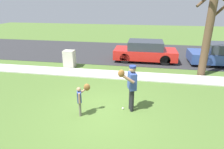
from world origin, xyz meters
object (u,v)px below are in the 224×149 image
object	(u,v)px
person_child	(81,96)
utility_cabinet	(69,59)
person_adult	(131,83)
street_tree_near	(210,21)
baseball	(123,108)
parked_hatchback_red	(145,51)

from	to	relation	value
person_child	utility_cabinet	xyz separation A→B (m)	(-2.37, 4.86, -0.20)
person_adult	street_tree_near	distance (m)	5.73
person_adult	person_child	bearing A→B (deg)	-1.75
person_adult	utility_cabinet	bearing A→B (deg)	-67.80
utility_cabinet	person_adult	bearing A→B (deg)	-47.10
person_child	baseball	xyz separation A→B (m)	(1.37, 0.57, -0.67)
person_adult	baseball	world-z (taller)	person_adult
person_adult	baseball	xyz separation A→B (m)	(-0.26, 0.01, -1.03)
person_adult	baseball	size ratio (longest dim) A/B	23.02
utility_cabinet	parked_hatchback_red	world-z (taller)	parked_hatchback_red
utility_cabinet	baseball	bearing A→B (deg)	-48.99
person_adult	street_tree_near	size ratio (longest dim) A/B	0.32
person_adult	parked_hatchback_red	xyz separation A→B (m)	(0.43, 6.36, -0.41)
person_adult	person_child	size ratio (longest dim) A/B	1.54
baseball	parked_hatchback_red	size ratio (longest dim) A/B	0.02
baseball	utility_cabinet	xyz separation A→B (m)	(-3.73, 4.29, 0.47)
person_child	baseball	bearing A→B (deg)	1.93
baseball	utility_cabinet	world-z (taller)	utility_cabinet
utility_cabinet	parked_hatchback_red	distance (m)	4.89
baseball	parked_hatchback_red	xyz separation A→B (m)	(0.70, 6.35, 0.62)
person_child	street_tree_near	distance (m)	7.29
baseball	parked_hatchback_red	world-z (taller)	parked_hatchback_red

